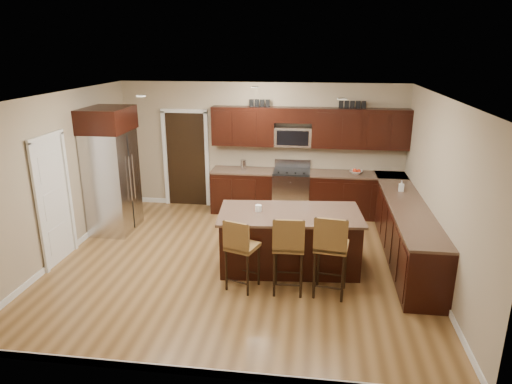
# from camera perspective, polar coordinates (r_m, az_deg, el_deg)

# --- Properties ---
(floor) EXTENTS (6.00, 6.00, 0.00)m
(floor) POSITION_cam_1_polar(r_m,az_deg,el_deg) (7.61, -1.93, -8.77)
(floor) COLOR olive
(floor) RESTS_ON ground
(ceiling) EXTENTS (6.00, 6.00, 0.00)m
(ceiling) POSITION_cam_1_polar(r_m,az_deg,el_deg) (6.84, -2.17, 11.91)
(ceiling) COLOR silver
(ceiling) RESTS_ON wall_back
(wall_back) EXTENTS (6.00, 0.00, 6.00)m
(wall_back) POSITION_cam_1_polar(r_m,az_deg,el_deg) (9.75, 0.64, 5.63)
(wall_back) COLOR tan
(wall_back) RESTS_ON floor
(wall_left) EXTENTS (0.00, 5.50, 5.50)m
(wall_left) POSITION_cam_1_polar(r_m,az_deg,el_deg) (8.15, -23.34, 1.73)
(wall_left) COLOR tan
(wall_left) RESTS_ON floor
(wall_right) EXTENTS (0.00, 5.50, 5.50)m
(wall_right) POSITION_cam_1_polar(r_m,az_deg,el_deg) (7.25, 22.02, 0.04)
(wall_right) COLOR tan
(wall_right) RESTS_ON floor
(base_cabinets) EXTENTS (4.02, 3.96, 0.92)m
(base_cabinets) POSITION_cam_1_polar(r_m,az_deg,el_deg) (8.70, 12.10, -2.37)
(base_cabinets) COLOR black
(base_cabinets) RESTS_ON floor
(upper_cabinets) EXTENTS (4.00, 0.33, 0.80)m
(upper_cabinets) POSITION_cam_1_polar(r_m,az_deg,el_deg) (9.42, 6.90, 8.12)
(upper_cabinets) COLOR black
(upper_cabinets) RESTS_ON wall_back
(range) EXTENTS (0.76, 0.64, 1.11)m
(range) POSITION_cam_1_polar(r_m,az_deg,el_deg) (9.63, 4.43, 0.02)
(range) COLOR silver
(range) RESTS_ON floor
(microwave) EXTENTS (0.76, 0.31, 0.40)m
(microwave) POSITION_cam_1_polar(r_m,az_deg,el_deg) (9.49, 4.65, 6.91)
(microwave) COLOR silver
(microwave) RESTS_ON upper_cabinets
(doorway) EXTENTS (0.85, 0.03, 2.06)m
(doorway) POSITION_cam_1_polar(r_m,az_deg,el_deg) (10.13, -8.70, 4.04)
(doorway) COLOR black
(doorway) RESTS_ON floor
(pantry_door) EXTENTS (0.03, 0.80, 2.04)m
(pantry_door) POSITION_cam_1_polar(r_m,az_deg,el_deg) (7.99, -24.00, -1.14)
(pantry_door) COLOR white
(pantry_door) RESTS_ON floor
(letter_decor) EXTENTS (2.20, 0.03, 0.15)m
(letter_decor) POSITION_cam_1_polar(r_m,az_deg,el_deg) (9.36, 6.11, 10.90)
(letter_decor) COLOR black
(letter_decor) RESTS_ON upper_cabinets
(island) EXTENTS (2.31, 1.35, 0.92)m
(island) POSITION_cam_1_polar(r_m,az_deg,el_deg) (7.33, 4.19, -6.18)
(island) COLOR black
(island) RESTS_ON floor
(stool_left) EXTENTS (0.52, 0.52, 1.09)m
(stool_left) POSITION_cam_1_polar(r_m,az_deg,el_deg) (6.53, -1.98, -6.84)
(stool_left) COLOR olive
(stool_left) RESTS_ON floor
(stool_mid) EXTENTS (0.45, 0.45, 1.17)m
(stool_mid) POSITION_cam_1_polar(r_m,az_deg,el_deg) (6.43, 4.09, -6.77)
(stool_mid) COLOR olive
(stool_mid) RESTS_ON floor
(stool_right) EXTENTS (0.51, 0.51, 1.22)m
(stool_right) POSITION_cam_1_polar(r_m,az_deg,el_deg) (6.41, 9.34, -6.76)
(stool_right) COLOR olive
(stool_right) RESTS_ON floor
(refrigerator) EXTENTS (0.79, 1.02, 2.35)m
(refrigerator) POSITION_cam_1_polar(r_m,az_deg,el_deg) (8.95, -17.62, 2.70)
(refrigerator) COLOR silver
(refrigerator) RESTS_ON floor
(floor_mat) EXTENTS (0.96, 0.67, 0.01)m
(floor_mat) POSITION_cam_1_polar(r_m,az_deg,el_deg) (9.38, 0.60, -3.44)
(floor_mat) COLOR brown
(floor_mat) RESTS_ON floor
(fruit_bowl) EXTENTS (0.32, 0.32, 0.06)m
(fruit_bowl) POSITION_cam_1_polar(r_m,az_deg,el_deg) (9.52, 12.40, 2.45)
(fruit_bowl) COLOR silver
(fruit_bowl) RESTS_ON base_cabinets
(soap_bottle) EXTENTS (0.10, 0.10, 0.20)m
(soap_bottle) POSITION_cam_1_polar(r_m,az_deg,el_deg) (8.55, 17.72, 0.73)
(soap_bottle) COLOR #B2B2B2
(soap_bottle) RESTS_ON base_cabinets
(canister_tall) EXTENTS (0.12, 0.12, 0.21)m
(canister_tall) POSITION_cam_1_polar(r_m,az_deg,el_deg) (9.58, -1.60, 3.42)
(canister_tall) COLOR silver
(canister_tall) RESTS_ON base_cabinets
(canister_short) EXTENTS (0.11, 0.11, 0.17)m
(canister_short) POSITION_cam_1_polar(r_m,az_deg,el_deg) (9.58, -1.55, 3.28)
(canister_short) COLOR silver
(canister_short) RESTS_ON base_cabinets
(island_jar) EXTENTS (0.10, 0.10, 0.10)m
(island_jar) POSITION_cam_1_polar(r_m,az_deg,el_deg) (7.17, 0.30, -2.03)
(island_jar) COLOR white
(island_jar) RESTS_ON island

